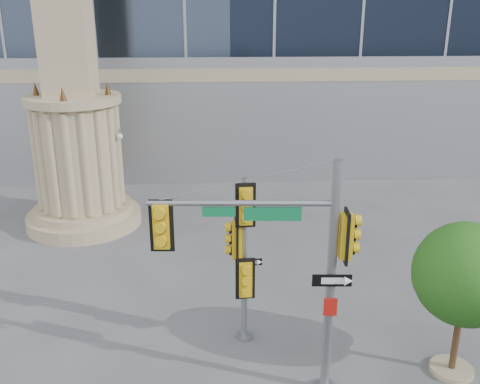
{
  "coord_description": "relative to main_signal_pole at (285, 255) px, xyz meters",
  "views": [
    {
      "loc": [
        -0.97,
        -10.98,
        8.15
      ],
      "look_at": [
        -0.23,
        2.0,
        3.64
      ],
      "focal_mm": 40.0,
      "sensor_mm": 36.0,
      "label": 1
    }
  ],
  "objects": [
    {
      "name": "street_tree",
      "position": [
        4.14,
        0.4,
        -0.86
      ],
      "size": [
        2.4,
        2.34,
        3.74
      ],
      "color": "tan",
      "rests_on": "ground"
    },
    {
      "name": "secondary_signal_pole",
      "position": [
        -0.76,
        1.9,
        -0.75
      ],
      "size": [
        0.77,
        0.57,
        4.37
      ],
      "rotation": [
        0.0,
        0.0,
        0.07
      ],
      "color": "slate",
      "rests_on": "ground"
    },
    {
      "name": "monument",
      "position": [
        -6.52,
        10.11,
        2.2
      ],
      "size": [
        4.4,
        4.4,
        16.6
      ],
      "color": "tan",
      "rests_on": "ground"
    },
    {
      "name": "ground",
      "position": [
        -0.52,
        1.11,
        -3.32
      ],
      "size": [
        120.0,
        120.0,
        0.0
      ],
      "primitive_type": "plane",
      "color": "#545456",
      "rests_on": "ground"
    },
    {
      "name": "main_signal_pole",
      "position": [
        0.0,
        0.0,
        0.0
      ],
      "size": [
        4.15,
        0.63,
        5.36
      ],
      "rotation": [
        0.0,
        0.0,
        -0.06
      ],
      "color": "slate",
      "rests_on": "ground"
    }
  ]
}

